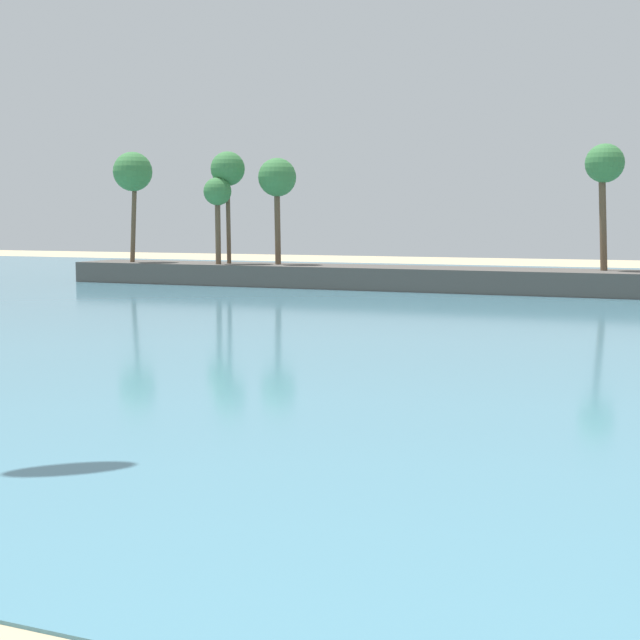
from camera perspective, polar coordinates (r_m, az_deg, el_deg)
name	(u,v)px	position (r m, az deg, el deg)	size (l,w,h in m)	color
sea	(591,307)	(59.11, 16.76, 0.78)	(220.00, 98.78, 0.06)	teal
palm_headland	(593,261)	(68.36, 16.89, 3.58)	(88.70, 6.00, 11.94)	#514C47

